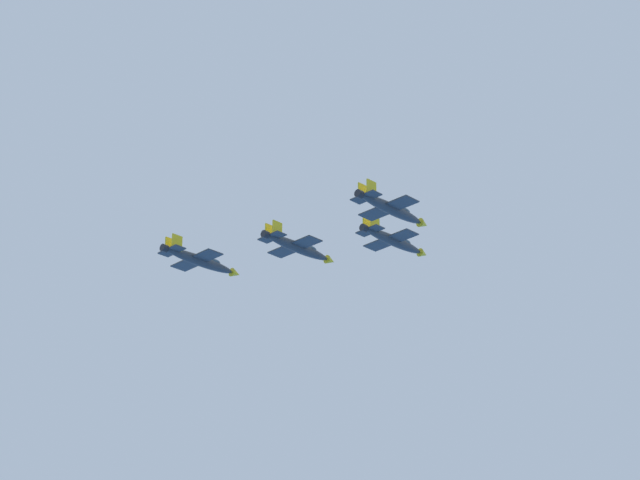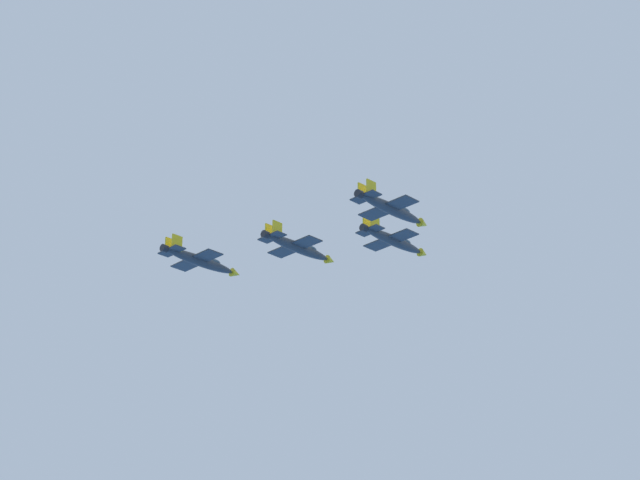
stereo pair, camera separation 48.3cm
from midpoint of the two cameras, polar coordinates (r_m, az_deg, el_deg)
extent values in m
ellipsoid|color=#2D3338|center=(214.98, 3.35, -0.04)|extent=(6.66, 14.00, 1.83)
cone|color=gold|center=(220.49, 4.72, -0.64)|extent=(2.10, 2.26, 1.56)
ellipsoid|color=#334751|center=(217.42, 3.89, -0.12)|extent=(2.13, 2.77, 1.07)
cube|color=#2D3338|center=(214.45, 3.22, -0.01)|extent=(10.67, 6.58, 0.18)
cube|color=gold|center=(217.25, 2.32, -0.35)|extent=(1.68, 3.00, 0.22)
cube|color=gold|center=(211.74, 4.14, 0.37)|extent=(1.68, 3.00, 0.22)
cube|color=#2D3338|center=(210.92, 2.26, 0.44)|extent=(5.36, 3.79, 0.18)
cube|color=gold|center=(212.23, 2.13, 0.66)|extent=(0.93, 1.99, 2.65)
cube|color=gold|center=(211.11, 2.49, 0.81)|extent=(0.93, 1.99, 2.65)
cylinder|color=black|center=(209.88, 1.97, 0.56)|extent=(1.56, 1.40, 1.28)
ellipsoid|color=#2D3338|center=(212.58, -1.10, -0.35)|extent=(6.70, 14.18, 1.85)
cone|color=gold|center=(217.78, 0.42, -0.96)|extent=(2.12, 2.28, 1.58)
ellipsoid|color=#334751|center=(214.90, -0.49, -0.42)|extent=(2.16, 2.80, 1.08)
cube|color=#2D3338|center=(212.09, -1.24, -0.32)|extent=(10.81, 6.64, 0.19)
cube|color=gold|center=(215.18, -2.10, -0.66)|extent=(1.70, 3.03, 0.22)
cube|color=gold|center=(209.09, -0.35, 0.06)|extent=(1.70, 3.03, 0.22)
cube|color=#2D3338|center=(208.79, -2.29, 0.13)|extent=(5.42, 3.83, 0.19)
cube|color=gold|center=(210.14, -2.40, 0.37)|extent=(0.94, 2.02, 2.68)
cube|color=gold|center=(208.91, -2.05, 0.52)|extent=(0.94, 2.02, 2.68)
cylinder|color=black|center=(207.82, -2.60, 0.26)|extent=(1.57, 1.41, 1.30)
ellipsoid|color=#2D3338|center=(199.06, 3.24, 1.44)|extent=(6.61, 14.17, 1.85)
cone|color=gold|center=(204.61, 4.73, 0.73)|extent=(2.11, 2.27, 1.57)
ellipsoid|color=#334751|center=(201.53, 3.83, 1.33)|extent=(2.14, 2.79, 1.08)
cube|color=#2D3338|center=(198.52, 3.11, 1.47)|extent=(10.79, 6.57, 0.19)
cube|color=gold|center=(201.31, 2.12, 1.09)|extent=(1.68, 3.03, 0.22)
cube|color=gold|center=(195.86, 4.12, 1.90)|extent=(1.68, 3.03, 0.22)
cube|color=#2D3338|center=(194.98, 2.07, 1.99)|extent=(5.41, 3.80, 0.19)
cube|color=gold|center=(196.33, 1.92, 2.23)|extent=(0.93, 2.02, 2.67)
cube|color=gold|center=(195.22, 2.32, 2.40)|extent=(0.93, 2.02, 2.67)
cylinder|color=black|center=(193.95, 1.76, 2.14)|extent=(1.57, 1.41, 1.30)
ellipsoid|color=#2D3338|center=(211.02, -5.63, -0.96)|extent=(6.90, 14.05, 1.85)
cone|color=gold|center=(215.66, -3.98, -1.56)|extent=(2.13, 2.29, 1.57)
ellipsoid|color=#334751|center=(213.10, -4.96, -1.03)|extent=(2.18, 2.79, 1.08)
cube|color=#2D3338|center=(210.57, -5.78, -0.93)|extent=(10.75, 6.76, 0.18)
cube|color=gold|center=(213.95, -6.56, -1.27)|extent=(1.73, 3.01, 0.22)
cube|color=gold|center=(207.28, -4.98, -0.56)|extent=(1.73, 3.01, 0.22)
cube|color=#2D3338|center=(207.66, -6.92, -0.50)|extent=(5.40, 3.88, 0.18)
cube|color=gold|center=(209.03, -6.99, -0.26)|extent=(0.97, 2.00, 2.67)
cube|color=gold|center=(207.68, -6.68, -0.11)|extent=(0.97, 2.00, 2.67)
cylinder|color=black|center=(206.81, -7.26, -0.38)|extent=(1.57, 1.42, 1.29)
camera|label=1|loc=(0.24, -90.07, 0.03)|focal=69.37mm
camera|label=2|loc=(0.24, 89.93, -0.03)|focal=69.37mm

